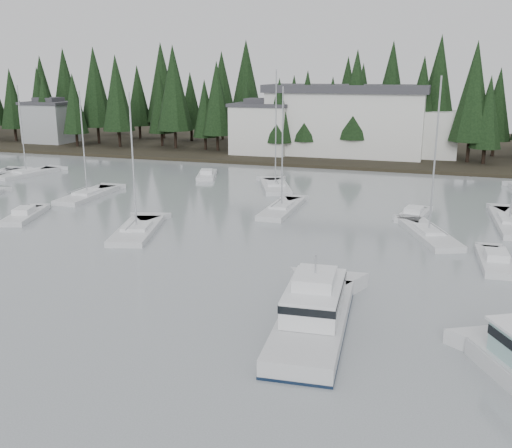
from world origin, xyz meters
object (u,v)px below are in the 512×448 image
(sailboat_1, at_px, (137,233))
(sailboat_8, at_px, (275,188))
(house_far_west, at_px, (50,121))
(runabout_3, at_px, (207,176))
(sailboat_9, at_px, (87,197))
(runabout_0, at_px, (24,217))
(house_west, at_px, (262,128))
(harbor_inn, at_px, (359,121))
(cabin_cruiser_center, at_px, (313,317))
(sailboat_12, at_px, (27,175))
(runabout_1, at_px, (495,263))
(runabout_4, at_px, (414,216))
(sailboat_0, at_px, (429,236))
(sailboat_6, at_px, (509,224))
(sailboat_2, at_px, (282,210))

(sailboat_1, height_order, sailboat_8, sailboat_8)
(house_far_west, xyz_separation_m, runabout_3, (40.84, -22.32, -4.27))
(sailboat_9, height_order, runabout_0, sailboat_9)
(sailboat_1, bearing_deg, house_far_west, 27.49)
(house_west, bearing_deg, harbor_inn, 12.52)
(house_far_west, height_order, runabout_3, house_far_west)
(house_west, xyz_separation_m, harbor_inn, (15.04, 3.34, 1.12))
(harbor_inn, distance_m, runabout_3, 29.23)
(cabin_cruiser_center, relative_size, sailboat_9, 0.95)
(sailboat_12, distance_m, runabout_1, 60.09)
(harbor_inn, height_order, sailboat_12, sailboat_12)
(sailboat_1, height_order, runabout_4, sailboat_1)
(sailboat_12, bearing_deg, runabout_1, -98.98)
(sailboat_0, distance_m, runabout_1, 7.70)
(sailboat_9, height_order, runabout_4, sailboat_9)
(harbor_inn, bearing_deg, house_far_west, -178.65)
(sailboat_12, bearing_deg, cabin_cruiser_center, -116.07)
(house_west, height_order, sailboat_6, sailboat_6)
(sailboat_1, xyz_separation_m, sailboat_8, (5.91, 22.17, 0.02))
(runabout_1, height_order, runabout_4, same)
(house_far_west, relative_size, sailboat_12, 0.69)
(runabout_0, bearing_deg, runabout_4, -89.39)
(sailboat_9, bearing_deg, runabout_4, -89.58)
(sailboat_1, bearing_deg, runabout_3, -5.44)
(sailboat_2, height_order, runabout_4, sailboat_2)
(runabout_1, bearing_deg, runabout_0, 85.73)
(runabout_3, bearing_deg, runabout_4, -134.48)
(sailboat_6, bearing_deg, runabout_4, 86.71)
(sailboat_0, bearing_deg, sailboat_1, 83.54)
(cabin_cruiser_center, xyz_separation_m, sailboat_2, (-8.81, 25.36, -0.65))
(sailboat_0, xyz_separation_m, sailboat_1, (-23.79, -6.73, -0.02))
(sailboat_8, height_order, sailboat_12, sailboat_8)
(house_west, xyz_separation_m, cabin_cruiser_center, (21.99, -60.60, -3.94))
(sailboat_9, distance_m, runabout_3, 17.24)
(sailboat_12, relative_size, runabout_3, 1.86)
(runabout_4, bearing_deg, runabout_1, -141.58)
(cabin_cruiser_center, distance_m, runabout_0, 34.62)
(house_far_west, relative_size, runabout_4, 1.41)
(sailboat_6, xyz_separation_m, runabout_1, (-1.99, -12.16, 0.07))
(sailboat_6, bearing_deg, runabout_3, 66.17)
(sailboat_0, relative_size, runabout_0, 1.95)
(house_far_west, bearing_deg, sailboat_2, -34.01)
(sailboat_1, bearing_deg, harbor_inn, -28.41)
(sailboat_2, height_order, runabout_1, sailboat_2)
(house_west, relative_size, harbor_inn, 0.32)
(cabin_cruiser_center, height_order, sailboat_6, sailboat_6)
(cabin_cruiser_center, relative_size, runabout_1, 1.71)
(sailboat_9, height_order, runabout_3, sailboat_9)
(runabout_3, bearing_deg, sailboat_0, -142.52)
(harbor_inn, relative_size, runabout_4, 4.92)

